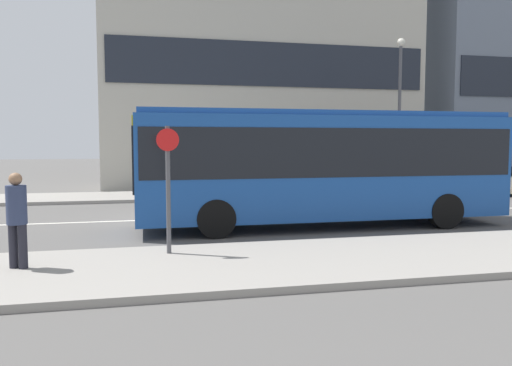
{
  "coord_description": "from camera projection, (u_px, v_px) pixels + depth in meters",
  "views": [
    {
      "loc": [
        -0.63,
        -15.18,
        2.33
      ],
      "look_at": [
        2.36,
        -1.86,
        1.22
      ],
      "focal_mm": 35.0,
      "sensor_mm": 36.0,
      "label": 1
    }
  ],
  "objects": [
    {
      "name": "sidewalk_near",
      "position": [
        182.0,
        268.0,
        9.01
      ],
      "size": [
        44.0,
        3.5,
        0.13
      ],
      "color": "gray",
      "rests_on": "ground_plane"
    },
    {
      "name": "ground_plane",
      "position": [
        166.0,
        220.0,
        15.09
      ],
      "size": [
        120.0,
        120.0,
        0.0
      ],
      "primitive_type": "plane",
      "color": "#595654"
    },
    {
      "name": "street_lamp",
      "position": [
        400.0,
        99.0,
        21.83
      ],
      "size": [
        0.36,
        0.36,
        6.71
      ],
      "color": "#4C4C51",
      "rests_on": "sidewalk_far"
    },
    {
      "name": "bus_stop_sign",
      "position": [
        168.0,
        179.0,
        9.8
      ],
      "size": [
        0.44,
        0.12,
        2.52
      ],
      "color": "#4C4C51",
      "rests_on": "sidewalk_near"
    },
    {
      "name": "pedestrian_near_stop",
      "position": [
        17.0,
        214.0,
        8.67
      ],
      "size": [
        0.34,
        0.34,
        1.68
      ],
      "rotation": [
        0.0,
        0.0,
        2.65
      ],
      "color": "#23232D",
      "rests_on": "sidewalk_near"
    },
    {
      "name": "parked_car_0",
      "position": [
        440.0,
        182.0,
        21.04
      ],
      "size": [
        4.35,
        1.8,
        1.42
      ],
      "color": "maroon",
      "rests_on": "ground_plane"
    },
    {
      "name": "city_bus",
      "position": [
        322.0,
        161.0,
        13.76
      ],
      "size": [
        10.14,
        2.48,
        3.16
      ],
      "rotation": [
        0.0,
        0.0,
        -0.05
      ],
      "color": "#194793",
      "rests_on": "ground_plane"
    },
    {
      "name": "lane_centerline",
      "position": [
        166.0,
        219.0,
        15.09
      ],
      "size": [
        41.8,
        0.16,
        0.01
      ],
      "color": "silver",
      "rests_on": "ground_plane"
    },
    {
      "name": "sidewalk_far",
      "position": [
        160.0,
        196.0,
        21.16
      ],
      "size": [
        44.0,
        3.5,
        0.13
      ],
      "color": "gray",
      "rests_on": "ground_plane"
    }
  ]
}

